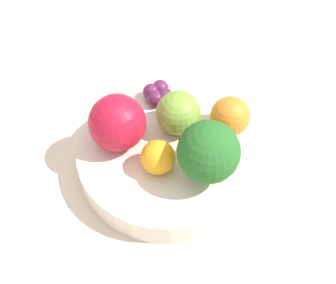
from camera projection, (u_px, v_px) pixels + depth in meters
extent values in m
plane|color=gray|center=(168.00, 175.00, 0.54)|extent=(6.00, 6.00, 0.00)
cube|color=beige|center=(168.00, 170.00, 0.54)|extent=(1.20, 1.20, 0.02)
cylinder|color=silver|center=(168.00, 157.00, 0.52)|extent=(0.20, 0.20, 0.03)
cylinder|color=#8CB76B|center=(206.00, 171.00, 0.47)|extent=(0.02, 0.02, 0.02)
sphere|color=#236023|center=(209.00, 152.00, 0.45)|extent=(0.06, 0.06, 0.06)
sphere|color=olive|center=(179.00, 113.00, 0.50)|extent=(0.05, 0.05, 0.05)
sphere|color=#B7142D|center=(117.00, 123.00, 0.49)|extent=(0.06, 0.06, 0.06)
sphere|color=orange|center=(230.00, 116.00, 0.50)|extent=(0.04, 0.04, 0.04)
sphere|color=orange|center=(155.00, 156.00, 0.47)|extent=(0.04, 0.04, 0.04)
sphere|color=#5B1E42|center=(160.00, 88.00, 0.55)|extent=(0.02, 0.02, 0.02)
sphere|color=#5B1E42|center=(151.00, 92.00, 0.54)|extent=(0.02, 0.02, 0.02)
sphere|color=#5B1E42|center=(155.00, 98.00, 0.54)|extent=(0.02, 0.02, 0.02)
sphere|color=#5B1E42|center=(165.00, 96.00, 0.54)|extent=(0.02, 0.02, 0.02)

